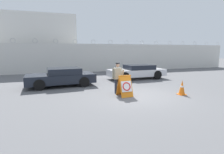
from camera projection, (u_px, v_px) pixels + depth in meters
ground_plane at (138, 96)px, 9.01m from camera, size 90.00×90.00×0.00m
perimeter_wall at (94, 58)px, 19.29m from camera, size 36.00×0.30×3.51m
building_block at (40, 44)px, 22.06m from camera, size 8.39×6.46×6.43m
barricade_sign at (125, 86)px, 8.86m from camera, size 0.69×0.79×1.08m
security_guard at (118, 77)px, 9.39m from camera, size 0.60×0.41×1.67m
traffic_cone_near at (182, 88)px, 9.17m from camera, size 0.39×0.39×0.77m
parked_car_front_coupe at (62, 77)px, 11.44m from camera, size 4.43×2.27×1.18m
parked_car_rear_sedan at (137, 71)px, 14.41m from camera, size 4.76×2.08×1.16m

